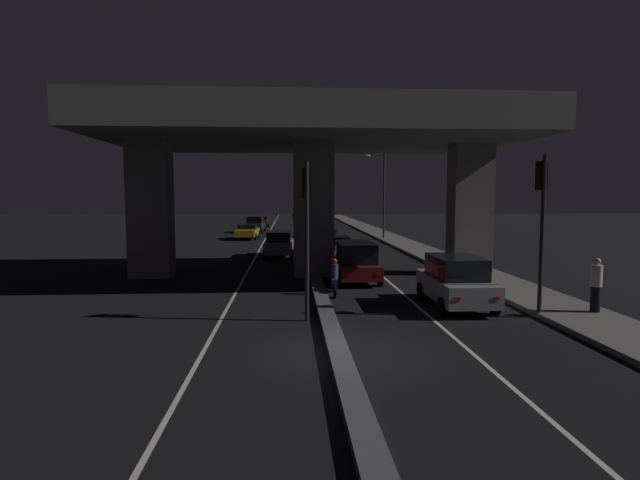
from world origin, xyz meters
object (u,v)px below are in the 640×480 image
at_px(car_white_third, 337,247).
at_px(motorcycle_black_filtering_mid, 321,257).
at_px(car_dark_green_third_oncoming, 255,224).
at_px(traffic_light_left_of_median, 307,213).
at_px(traffic_light_right_of_median, 542,208).
at_px(car_white_fourth, 326,237).
at_px(pedestrian_on_sidewalk, 596,285).
at_px(car_black_fifth, 320,230).
at_px(car_dark_red_second, 356,261).
at_px(car_dark_red_fourth_oncoming, 261,221).
at_px(street_lamp, 381,189).
at_px(motorcycle_blue_filtering_near, 334,280).
at_px(car_taxi_yellow_second_oncoming, 247,231).
at_px(car_silver_lead, 456,281).
at_px(car_silver_lead_oncoming, 279,243).

distance_m(car_white_third, motorcycle_black_filtering_mid, 3.53).
relative_size(car_white_third, car_dark_green_third_oncoming, 0.90).
height_order(traffic_light_left_of_median, traffic_light_right_of_median, traffic_light_right_of_median).
height_order(car_white_fourth, car_dark_green_third_oncoming, car_dark_green_third_oncoming).
xyz_separation_m(motorcycle_black_filtering_mid, pedestrian_on_sidewalk, (8.50, -12.29, 0.47)).
bearing_deg(pedestrian_on_sidewalk, car_dark_green_third_oncoming, 109.35).
bearing_deg(motorcycle_black_filtering_mid, car_black_fifth, -8.08).
xyz_separation_m(car_dark_red_second, car_dark_red_fourth_oncoming, (-6.92, 42.74, -0.26)).
xyz_separation_m(street_lamp, motorcycle_black_filtering_mid, (-6.77, -17.75, -4.08)).
bearing_deg(car_dark_red_second, traffic_light_left_of_median, 161.07).
distance_m(traffic_light_left_of_median, car_dark_red_second, 8.38).
distance_m(street_lamp, car_white_third, 15.96).
relative_size(street_lamp, car_white_third, 1.84).
bearing_deg(pedestrian_on_sidewalk, car_white_third, 114.99).
height_order(car_white_fourth, car_dark_red_fourth_oncoming, car_white_fourth).
xyz_separation_m(car_dark_red_fourth_oncoming, pedestrian_on_sidewalk, (14.01, -50.40, 0.38)).
height_order(traffic_light_left_of_median, motorcycle_blue_filtering_near, traffic_light_left_of_median).
distance_m(car_white_fourth, car_taxi_yellow_second_oncoming, 9.90).
distance_m(traffic_light_right_of_median, car_taxi_yellow_second_oncoming, 33.80).
bearing_deg(traffic_light_right_of_median, street_lamp, 89.61).
relative_size(car_dark_red_second, car_white_third, 1.04).
height_order(car_white_third, car_taxi_yellow_second_oncoming, car_white_third).
bearing_deg(car_silver_lead, street_lamp, -4.50).
xyz_separation_m(car_silver_lead_oncoming, car_dark_green_third_oncoming, (-3.11, 22.50, 0.06)).
height_order(car_silver_lead_oncoming, car_taxi_yellow_second_oncoming, car_silver_lead_oncoming).
height_order(car_taxi_yellow_second_oncoming, motorcycle_blue_filtering_near, motorcycle_blue_filtering_near).
bearing_deg(traffic_light_left_of_median, car_white_fourth, 84.25).
bearing_deg(car_dark_red_fourth_oncoming, motorcycle_blue_filtering_near, 7.12).
bearing_deg(traffic_light_left_of_median, motorcycle_black_filtering_mid, 84.30).
bearing_deg(traffic_light_right_of_median, motorcycle_blue_filtering_near, 147.43).
height_order(car_black_fifth, motorcycle_blue_filtering_near, motorcycle_blue_filtering_near).
relative_size(car_white_third, car_white_fourth, 0.96).
xyz_separation_m(car_silver_lead, car_white_third, (-3.09, 13.72, -0.15)).
distance_m(car_white_third, car_white_fourth, 8.83).
distance_m(car_white_fourth, car_dark_green_third_oncoming, 16.99).
xyz_separation_m(car_silver_lead, motorcycle_black_filtering_mid, (-4.33, 10.42, -0.34)).
relative_size(car_black_fifth, motorcycle_blue_filtering_near, 2.30).
bearing_deg(car_dark_red_second, car_dark_green_third_oncoming, 12.33).
height_order(street_lamp, car_dark_green_third_oncoming, street_lamp).
relative_size(car_dark_red_second, car_black_fifth, 1.00).
height_order(street_lamp, car_taxi_yellow_second_oncoming, street_lamp).
bearing_deg(car_silver_lead, car_white_third, 13.17).
bearing_deg(traffic_light_right_of_median, car_white_fourth, 102.39).
relative_size(car_black_fifth, car_dark_green_third_oncoming, 0.93).
height_order(car_dark_red_second, motorcycle_blue_filtering_near, car_dark_red_second).
relative_size(car_dark_red_second, car_silver_lead_oncoming, 1.03).
distance_m(car_taxi_yellow_second_oncoming, motorcycle_blue_filtering_near, 27.80).
bearing_deg(car_dark_red_fourth_oncoming, car_silver_lead, 11.69).
xyz_separation_m(traffic_light_right_of_median, car_silver_lead_oncoming, (-9.01, 17.37, -2.79)).
distance_m(traffic_light_right_of_median, car_white_third, 16.61).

